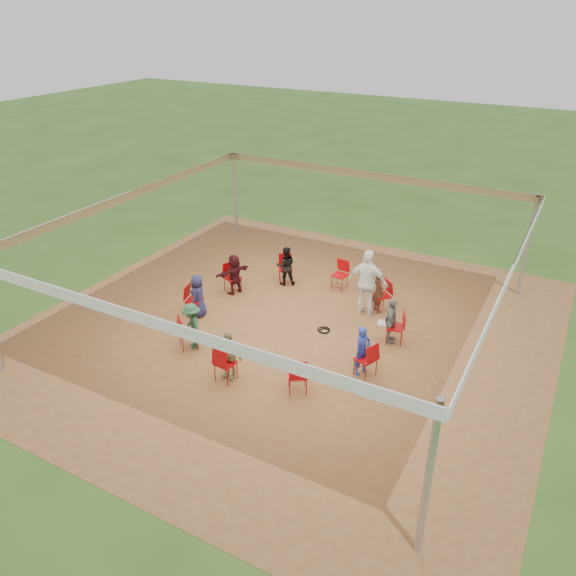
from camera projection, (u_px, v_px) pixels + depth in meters
The scene contains 24 objects.
ground at pixel (291, 328), 14.95m from camera, with size 80.00×80.00×0.00m, color #2C4F18.
dirt_patch at pixel (291, 328), 14.94m from camera, with size 13.00×13.00×0.00m, color brown.
tent at pixel (291, 246), 13.86m from camera, with size 10.33×10.33×3.00m.
chair_0 at pixel (395, 327), 14.11m from camera, with size 0.42×0.44×0.90m, color #A10609, non-canonical shape.
chair_1 at pixel (382, 296), 15.61m from camera, with size 0.42×0.44×0.90m, color #A10609, non-canonical shape.
chair_2 at pixel (340, 275), 16.78m from camera, with size 0.42×0.44×0.90m, color #A10609, non-canonical shape.
chair_3 at pixel (286, 269), 17.16m from camera, with size 0.42×0.44×0.90m, color #A10609, non-canonical shape.
chair_4 at pixel (232, 278), 16.63m from camera, with size 0.42×0.44×0.90m, color #A10609, non-canonical shape.
chair_5 at pixel (194, 300), 15.37m from camera, with size 0.42×0.44×0.90m, color #A10609, non-canonical shape.
chair_6 at pixel (188, 333), 13.87m from camera, with size 0.42×0.44×0.90m, color #A10609, non-canonical shape.
chair_7 at pixel (226, 363), 12.71m from camera, with size 0.42×0.44×0.90m, color #A10609, non-canonical shape.
chair_8 at pixel (298, 375), 12.32m from camera, with size 0.42×0.44×0.90m, color #A10609, non-canonical shape.
chair_9 at pixel (366, 359), 12.86m from camera, with size 0.42×0.44×0.90m, color #A10609, non-canonical shape.
person_seated_0 at pixel (391, 321), 14.07m from camera, with size 0.72×0.37×1.22m, color slate.
person_seated_1 at pixel (378, 291), 15.50m from camera, with size 0.45×0.29×1.22m, color #532F22.
person_seated_2 at pixel (286, 266), 16.98m from camera, with size 0.59×0.34×1.22m, color black.
person_seated_3 at pixel (234, 274), 16.47m from camera, with size 1.13×0.42×1.22m, color #390E14.
person_seated_4 at pixel (198, 296), 15.26m from camera, with size 0.60×0.33×1.22m, color #1E1F45.
person_seated_5 at pixel (192, 326), 13.83m from camera, with size 0.79×0.39×1.22m, color #234E33.
person_seated_6 at pixel (229, 355), 12.72m from camera, with size 0.72×0.37×1.22m, color #998E59.
person_seated_7 at pixel (362, 351), 12.86m from camera, with size 0.45×0.29×1.22m, color #233395.
standing_person at pixel (367, 283), 15.20m from camera, with size 1.11×0.57×1.89m, color white.
cable_coil at pixel (324, 330), 14.80m from camera, with size 0.43×0.43×0.03m.
laptop at pixel (384, 321), 14.12m from camera, with size 0.31×0.35×0.21m.
Camera 1 is at (6.09, -11.27, 7.77)m, focal length 35.00 mm.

